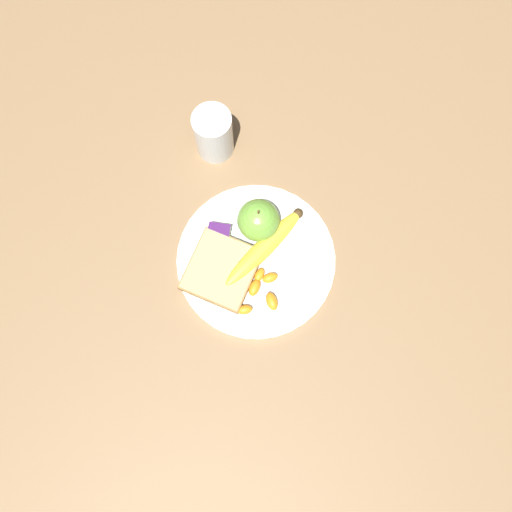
# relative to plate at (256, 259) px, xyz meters

# --- Properties ---
(ground_plane) EXTENTS (3.00, 3.00, 0.00)m
(ground_plane) POSITION_rel_plate_xyz_m (0.00, 0.00, -0.01)
(ground_plane) COLOR olive
(plate) EXTENTS (0.28, 0.28, 0.01)m
(plate) POSITION_rel_plate_xyz_m (0.00, 0.00, 0.00)
(plate) COLOR white
(plate) RESTS_ON ground_plane
(juice_glass) EXTENTS (0.07, 0.07, 0.10)m
(juice_glass) POSITION_rel_plate_xyz_m (0.21, 0.11, 0.04)
(juice_glass) COLOR silver
(juice_glass) RESTS_ON ground_plane
(apple) EXTENTS (0.07, 0.07, 0.08)m
(apple) POSITION_rel_plate_xyz_m (0.06, 0.01, 0.04)
(apple) COLOR #72B23D
(apple) RESTS_ON plate
(banana) EXTENTS (0.18, 0.14, 0.03)m
(banana) POSITION_rel_plate_xyz_m (0.02, -0.01, 0.02)
(banana) COLOR yellow
(banana) RESTS_ON plate
(bread_slice) EXTENTS (0.14, 0.14, 0.02)m
(bread_slice) POSITION_rel_plate_xyz_m (-0.03, 0.05, 0.02)
(bread_slice) COLOR olive
(bread_slice) RESTS_ON plate
(fork) EXTENTS (0.03, 0.17, 0.00)m
(fork) POSITION_rel_plate_xyz_m (0.01, -0.01, 0.01)
(fork) COLOR silver
(fork) RESTS_ON plate
(jam_packet) EXTENTS (0.05, 0.04, 0.02)m
(jam_packet) POSITION_rel_plate_xyz_m (0.03, 0.07, 0.01)
(jam_packet) COLOR silver
(jam_packet) RESTS_ON plate
(orange_segment_0) EXTENTS (0.02, 0.03, 0.02)m
(orange_segment_0) POSITION_rel_plate_xyz_m (-0.09, 0.01, 0.01)
(orange_segment_0) COLOR orange
(orange_segment_0) RESTS_ON plate
(orange_segment_1) EXTENTS (0.03, 0.02, 0.02)m
(orange_segment_1) POSITION_rel_plate_xyz_m (-0.05, -0.01, 0.01)
(orange_segment_1) COLOR orange
(orange_segment_1) RESTS_ON plate
(orange_segment_2) EXTENTS (0.03, 0.03, 0.02)m
(orange_segment_2) POSITION_rel_plate_xyz_m (-0.03, -0.03, 0.01)
(orange_segment_2) COLOR orange
(orange_segment_2) RESTS_ON plate
(orange_segment_3) EXTENTS (0.04, 0.03, 0.02)m
(orange_segment_3) POSITION_rel_plate_xyz_m (-0.07, -0.04, 0.01)
(orange_segment_3) COLOR orange
(orange_segment_3) RESTS_ON plate
(orange_segment_4) EXTENTS (0.03, 0.02, 0.01)m
(orange_segment_4) POSITION_rel_plate_xyz_m (-0.03, -0.01, 0.01)
(orange_segment_4) COLOR orange
(orange_segment_4) RESTS_ON plate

